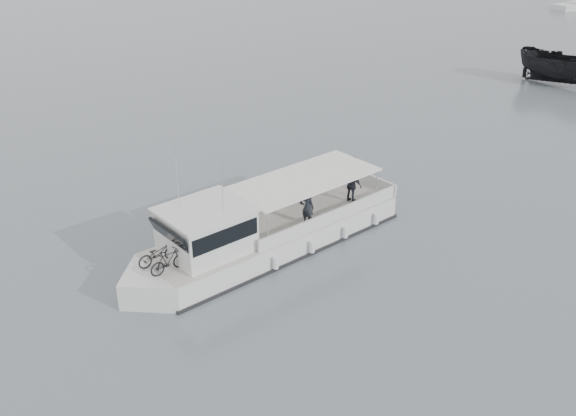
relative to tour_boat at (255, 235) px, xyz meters
name	(u,v)px	position (x,y,z in m)	size (l,w,h in m)	color
ground	(314,213)	(3.66, 2.33, -0.87)	(1400.00, 1400.00, 0.00)	#535B61
tour_boat	(255,235)	(0.00, 0.00, 0.00)	(12.51, 6.31, 5.29)	silver
dark_motorboat	(564,67)	(29.14, 14.12, 0.45)	(2.56, 6.82, 2.63)	black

